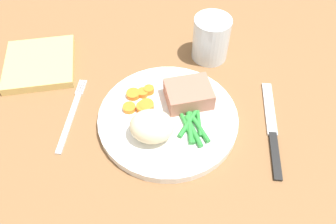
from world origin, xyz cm
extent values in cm
cube|color=brown|center=(0.00, 0.00, 1.00)|extent=(120.00, 90.00, 2.00)
cylinder|color=white|center=(0.75, 0.68, 2.80)|extent=(24.26, 24.26, 1.60)
cube|color=#A86B56|center=(4.02, 4.50, 5.24)|extent=(9.41, 8.41, 3.27)
ellipsoid|color=beige|center=(-1.44, -3.69, 6.14)|extent=(7.14, 5.93, 5.09)
cylinder|color=orange|center=(-4.24, 5.08, 4.07)|extent=(2.04, 2.04, 0.94)
cylinder|color=orange|center=(-6.11, 1.40, 4.05)|extent=(2.27, 2.27, 0.89)
cylinder|color=orange|center=(-3.21, 5.81, 4.15)|extent=(1.87, 1.87, 1.09)
cylinder|color=orange|center=(-3.13, 2.01, 4.20)|extent=(2.57, 2.57, 1.21)
cylinder|color=orange|center=(-5.91, 4.57, 4.07)|extent=(2.48, 2.48, 0.94)
cylinder|color=orange|center=(-3.72, 1.59, 4.18)|extent=(2.32, 2.32, 1.15)
cylinder|color=#2D8C38|center=(3.91, -1.13, 3.95)|extent=(3.79, 7.70, 0.69)
cylinder|color=#2D8C38|center=(4.36, -0.78, 4.02)|extent=(3.39, 6.39, 0.85)
cylinder|color=#2D8C38|center=(5.82, -0.97, 4.01)|extent=(4.67, 7.16, 0.82)
cylinder|color=#2D8C38|center=(4.58, -1.52, 4.03)|extent=(1.81, 6.99, 0.87)
cylinder|color=#2D8C38|center=(5.27, -2.48, 4.03)|extent=(3.51, 6.14, 0.86)
cylinder|color=#2D8C38|center=(6.04, -0.48, 3.96)|extent=(1.59, 6.70, 0.71)
cube|color=silver|center=(-16.50, -1.32, 2.20)|extent=(1.00, 13.00, 0.40)
cube|color=silver|center=(-17.10, 6.98, 2.20)|extent=(0.24, 3.60, 0.40)
cube|color=silver|center=(-16.70, 6.98, 2.20)|extent=(0.24, 3.60, 0.40)
cube|color=silver|center=(-16.30, 6.98, 2.20)|extent=(0.24, 3.60, 0.40)
cube|color=silver|center=(-15.90, 6.98, 2.20)|extent=(0.24, 3.60, 0.40)
cube|color=black|center=(18.79, -4.82, 2.20)|extent=(1.30, 9.00, 0.64)
cube|color=silver|center=(18.79, 5.18, 2.20)|extent=(1.70, 12.00, 0.40)
cylinder|color=silver|center=(7.63, 18.47, 6.46)|extent=(7.26, 7.26, 8.92)
cylinder|color=silver|center=(7.63, 18.47, 3.87)|extent=(6.68, 6.68, 3.73)
cube|color=#DBBC6B|center=(-26.10, 11.99, 2.84)|extent=(16.49, 16.94, 1.67)
camera|label=1|loc=(4.05, -34.44, 49.12)|focal=35.68mm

